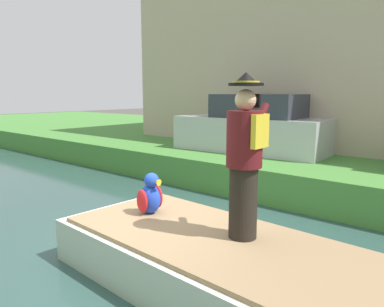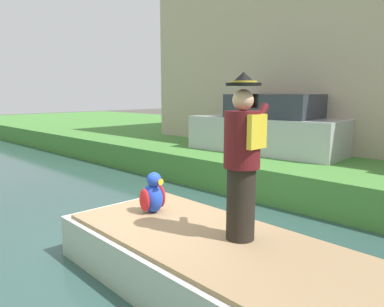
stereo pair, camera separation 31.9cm
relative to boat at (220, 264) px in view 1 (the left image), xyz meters
name	(u,v)px [view 1 (the left image)]	position (x,y,z in m)	size (l,w,h in m)	color
ground_plane	(141,262)	(0.00, 1.37, -0.40)	(80.00, 80.00, 0.00)	#4C4742
canal_water	(141,258)	(0.00, 1.37, -0.35)	(6.28, 48.00, 0.10)	#2D4C47
grass_bank_far	(348,155)	(8.79, 1.37, 0.01)	(11.30, 48.00, 0.81)	#478438
boat	(220,264)	(0.00, 0.00, 0.00)	(1.97, 4.27, 0.61)	silver
person_pirate	(245,157)	(0.20, -0.18, 1.23)	(0.61, 0.42, 1.85)	black
parrot_plush	(150,196)	(0.10, 1.25, 0.55)	(0.36, 0.34, 0.57)	blue
parked_car_silver	(253,127)	(5.23, 2.74, 1.04)	(1.93, 4.09, 1.50)	#B7B7BC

